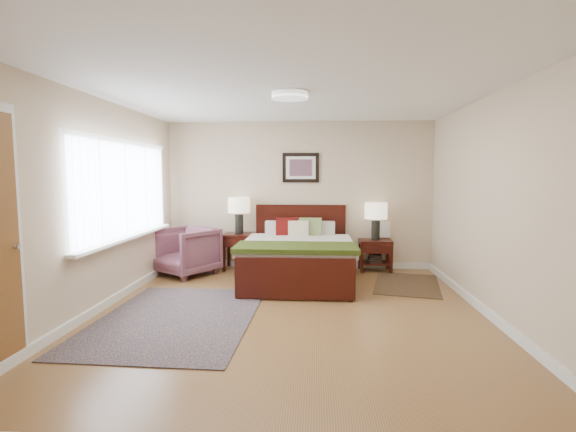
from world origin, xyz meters
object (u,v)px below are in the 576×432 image
object	(u,v)px
lamp_left	(239,208)
rug_persian	(177,318)
lamp_right	(376,214)
nightstand_right	(375,252)
bed	(298,249)
nightstand_left	(239,241)
armchair	(186,251)

from	to	relation	value
lamp_left	rug_persian	distance (m)	2.72
lamp_left	lamp_right	xyz separation A→B (m)	(2.28, 0.00, -0.08)
nightstand_right	lamp_right	world-z (taller)	lamp_right
bed	nightstand_left	size ratio (longest dim) A/B	3.26
bed	lamp_right	bearing A→B (deg)	30.92
nightstand_right	lamp_left	distance (m)	2.39
bed	armchair	bearing A→B (deg)	171.23
bed	nightstand_right	world-z (taller)	bed
nightstand_right	lamp_left	size ratio (longest dim) A/B	0.87
nightstand_right	lamp_right	xyz separation A→B (m)	(-0.00, 0.01, 0.63)
lamp_left	armchair	bearing A→B (deg)	-148.78
armchair	bed	bearing A→B (deg)	25.23
lamp_right	armchair	xyz separation A→B (m)	(-3.06, -0.47, -0.58)
rug_persian	nightstand_left	bearing A→B (deg)	85.51
nightstand_left	armchair	distance (m)	0.90
bed	lamp_left	size ratio (longest dim) A/B	3.26
rug_persian	nightstand_right	bearing A→B (deg)	45.79
nightstand_left	rug_persian	distance (m)	2.53
lamp_right	armchair	distance (m)	3.15
bed	lamp_right	size ratio (longest dim) A/B	3.26
nightstand_left	lamp_right	world-z (taller)	lamp_right
lamp_right	rug_persian	world-z (taller)	lamp_right
armchair	rug_persian	xyz separation A→B (m)	(0.52, -2.03, -0.38)
lamp_left	rug_persian	world-z (taller)	lamp_left
bed	lamp_left	xyz separation A→B (m)	(-1.03, 0.75, 0.55)
nightstand_right	lamp_left	bearing A→B (deg)	179.67
bed	rug_persian	distance (m)	2.22
nightstand_right	rug_persian	size ratio (longest dim) A/B	0.22
nightstand_right	lamp_left	xyz separation A→B (m)	(-2.28, 0.01, 0.72)
rug_persian	bed	bearing A→B (deg)	55.10
lamp_right	rug_persian	bearing A→B (deg)	-135.40
bed	armchair	distance (m)	1.83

